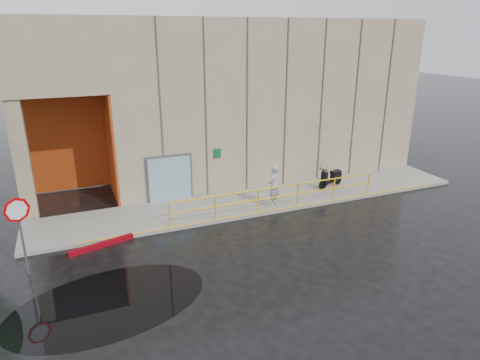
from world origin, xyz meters
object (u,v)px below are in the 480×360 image
Objects in this scene: scooter at (331,173)px; red_curb at (102,245)px; person at (274,186)px; stop_sign at (19,220)px.

scooter is 11.26m from red_curb.
scooter is at bearing 9.82° from red_curb.
person is 9.90m from stop_sign.
stop_sign is 3.18m from red_curb.
scooter is 13.79m from stop_sign.
scooter is (3.73, 1.13, -0.24)m from person.
scooter is at bearing 9.77° from stop_sign.
person reaches higher than scooter.
person is 0.71× the size of stop_sign.
person is 0.79× the size of red_curb.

